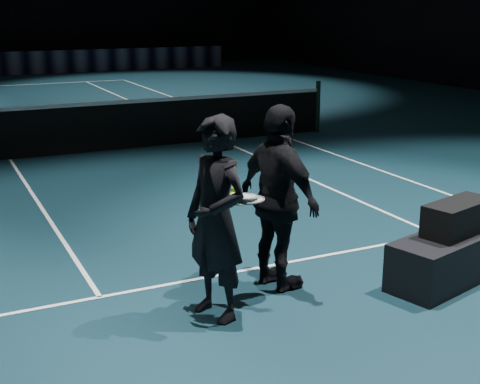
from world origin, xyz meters
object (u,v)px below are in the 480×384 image
(racket_bag, at_px, (458,217))
(player_a, at_px, (216,219))
(racket_lower, at_px, (251,200))
(player_bench, at_px, (455,256))
(tennis_balls, at_px, (236,194))
(racket_upper, at_px, (244,196))
(player_b, at_px, (279,199))

(racket_bag, distance_m, player_a, 2.52)
(player_a, relative_size, racket_lower, 2.65)
(player_bench, bearing_deg, player_a, 158.47)
(tennis_balls, bearing_deg, racket_bag, -9.27)
(racket_bag, xyz_separation_m, tennis_balls, (-2.26, 0.37, 0.43))
(player_bench, height_order, racket_upper, racket_upper)
(player_b, bearing_deg, tennis_balls, 100.18)
(racket_bag, bearing_deg, player_bench, -15.37)
(racket_lower, distance_m, racket_upper, 0.07)
(player_a, height_order, tennis_balls, player_a)
(racket_bag, height_order, tennis_balls, tennis_balls)
(player_a, bearing_deg, player_b, 92.65)
(racket_bag, bearing_deg, player_b, 145.67)
(racket_lower, xyz_separation_m, tennis_balls, (-0.18, -0.07, 0.10))
(racket_lower, height_order, tennis_balls, tennis_balls)
(racket_upper, bearing_deg, player_bench, -37.92)
(tennis_balls, bearing_deg, racket_upper, 35.47)
(racket_bag, relative_size, racket_lower, 1.19)
(player_b, bearing_deg, racket_bag, -120.19)
(player_bench, relative_size, player_a, 0.90)
(racket_bag, relative_size, tennis_balls, 6.76)
(tennis_balls, bearing_deg, racket_lower, 20.43)
(player_bench, bearing_deg, tennis_balls, 155.35)
(player_bench, distance_m, racket_lower, 2.25)
(player_bench, xyz_separation_m, racket_bag, (-0.00, 0.00, 0.41))
(player_b, bearing_deg, player_bench, -120.19)
(player_bench, height_order, player_a, player_a)
(player_a, distance_m, racket_lower, 0.46)
(player_a, xyz_separation_m, racket_lower, (0.42, 0.17, 0.08))
(player_b, height_order, tennis_balls, player_b)
(racket_bag, xyz_separation_m, player_b, (-1.71, 0.59, 0.25))
(player_b, distance_m, racket_lower, 0.41)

